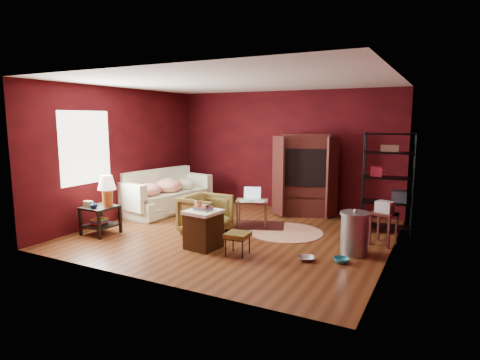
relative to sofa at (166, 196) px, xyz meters
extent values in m
cube|color=brown|center=(2.23, -0.78, -0.40)|extent=(5.50, 5.00, 0.02)
cube|color=white|center=(2.23, -0.78, 2.42)|extent=(5.50, 5.00, 0.02)
cube|color=#460A0E|center=(2.23, 1.73, 1.01)|extent=(5.50, 0.02, 2.80)
cube|color=#460A0E|center=(2.23, -3.29, 1.01)|extent=(5.50, 0.02, 2.80)
cube|color=#460A0E|center=(-0.53, -0.78, 1.01)|extent=(0.02, 5.00, 2.80)
cube|color=#460A0E|center=(4.99, -0.78, 1.01)|extent=(0.02, 5.00, 2.80)
cube|color=white|center=(-0.50, -1.78, 1.21)|extent=(0.02, 1.20, 1.40)
imported|color=white|center=(0.00, 0.00, 0.00)|extent=(0.67, 2.03, 0.78)
imported|color=black|center=(1.73, -1.00, 0.01)|extent=(0.76, 0.81, 0.81)
imported|color=#B9BAC0|center=(3.89, -1.55, -0.27)|extent=(0.26, 0.14, 0.25)
imported|color=teal|center=(4.38, -1.39, -0.27)|extent=(0.25, 0.11, 0.24)
imported|color=#0D1D44|center=(0.03, -2.13, 0.21)|extent=(0.17, 0.17, 0.13)
imported|color=#E9CD72|center=(2.11, -1.82, 0.39)|extent=(0.13, 0.11, 0.12)
cube|color=black|center=(-0.01, -1.95, 0.12)|extent=(0.58, 0.58, 0.04)
cube|color=black|center=(-0.01, -1.95, -0.22)|extent=(0.54, 0.54, 0.03)
cube|color=black|center=(-0.27, -2.20, -0.13)|extent=(0.05, 0.05, 0.52)
cube|color=black|center=(0.23, -2.22, -0.13)|extent=(0.05, 0.05, 0.52)
cube|color=black|center=(-0.25, -1.69, -0.13)|extent=(0.05, 0.05, 0.52)
cube|color=black|center=(0.26, -1.71, -0.13)|extent=(0.05, 0.05, 0.52)
cylinder|color=orange|center=(0.11, -1.87, 0.30)|extent=(0.19, 0.19, 0.32)
cone|color=#F2E5C6|center=(0.11, -1.87, 0.59)|extent=(0.35, 0.35, 0.26)
cube|color=olive|center=(-0.15, -2.09, 0.20)|extent=(0.17, 0.12, 0.11)
cube|color=#CB3A32|center=(-0.05, -1.95, -0.18)|extent=(0.22, 0.27, 0.03)
cube|color=#3277CB|center=(-0.04, -1.95, -0.15)|extent=(0.22, 0.27, 0.03)
cube|color=#E4D34C|center=(-0.03, -1.95, -0.12)|extent=(0.22, 0.27, 0.03)
cube|color=white|center=(0.04, 0.02, -0.10)|extent=(1.20, 2.09, 0.41)
cube|color=white|center=(-0.32, 0.09, 0.18)|extent=(0.57, 1.97, 0.83)
cube|color=white|center=(-0.15, -0.95, 0.13)|extent=(0.85, 0.34, 0.57)
cube|color=white|center=(0.23, 0.98, 0.13)|extent=(0.85, 0.34, 0.57)
ellipsoid|color=#FF4424|center=(-0.02, -0.55, 0.23)|extent=(0.63, 0.63, 0.29)
ellipsoid|color=#FF4424|center=(0.09, 0.01, 0.25)|extent=(0.71, 0.71, 0.33)
ellipsoid|color=white|center=(0.19, 0.52, 0.21)|extent=(0.59, 0.59, 0.27)
cube|color=#3F260E|center=(2.17, -1.77, -0.10)|extent=(0.55, 0.55, 0.59)
cube|color=white|center=(2.17, -1.77, 0.23)|extent=(0.58, 0.58, 0.05)
cube|color=beige|center=(2.17, -1.77, 0.27)|extent=(0.31, 0.25, 0.02)
cube|color=#486BAA|center=(2.17, -1.77, 0.29)|extent=(0.28, 0.21, 0.02)
cube|color=#C25A48|center=(2.17, -1.77, 0.32)|extent=(0.30, 0.25, 0.02)
cube|color=black|center=(2.26, -1.75, 0.34)|extent=(0.09, 0.18, 0.02)
cube|color=black|center=(2.83, -1.81, -0.06)|extent=(0.38, 0.38, 0.07)
cube|color=black|center=(2.83, -1.81, -0.11)|extent=(0.35, 0.35, 0.02)
cylinder|color=black|center=(2.70, -1.97, -0.24)|extent=(0.02, 0.02, 0.30)
cylinder|color=black|center=(2.99, -1.95, -0.24)|extent=(0.02, 0.02, 0.30)
cylinder|color=black|center=(2.68, -1.68, -0.24)|extent=(0.02, 0.02, 0.30)
cylinder|color=black|center=(2.97, -1.66, -0.24)|extent=(0.02, 0.02, 0.30)
cylinder|color=beige|center=(3.05, -0.25, -0.39)|extent=(1.76, 1.76, 0.01)
cube|color=#4F1815|center=(2.36, -0.06, -0.38)|extent=(1.25, 1.03, 0.01)
cube|color=brown|center=(2.28, -0.16, 0.13)|extent=(0.75, 0.64, 0.03)
cylinder|color=brown|center=(2.09, -0.43, -0.13)|extent=(0.05, 0.05, 0.53)
cylinder|color=brown|center=(2.60, -0.23, -0.13)|extent=(0.05, 0.05, 0.53)
cylinder|color=brown|center=(1.96, -0.10, -0.13)|extent=(0.05, 0.05, 0.53)
cylinder|color=brown|center=(2.47, 0.11, -0.13)|extent=(0.05, 0.05, 0.53)
cube|color=silver|center=(2.27, -0.13, 0.16)|extent=(0.40, 0.34, 0.02)
cube|color=silver|center=(2.23, -0.02, 0.28)|extent=(0.34, 0.19, 0.23)
cube|color=beige|center=(2.20, -0.31, 0.15)|extent=(0.36, 0.38, 0.00)
cube|color=beige|center=(2.45, -0.20, 0.15)|extent=(0.28, 0.35, 0.00)
cube|color=#491815|center=(2.89, 1.29, 0.52)|extent=(1.19, 0.89, 1.83)
cube|color=black|center=(2.93, 1.20, 0.71)|extent=(0.96, 0.70, 0.82)
cube|color=#491815|center=(2.44, 0.84, 0.52)|extent=(0.38, 0.29, 1.73)
cube|color=#491815|center=(3.53, 1.23, 0.52)|extent=(0.16, 0.43, 1.73)
cube|color=#323638|center=(2.91, 1.24, 0.62)|extent=(0.72, 0.65, 0.50)
cube|color=black|center=(2.99, 1.01, 0.62)|extent=(0.46, 0.17, 0.38)
cube|color=#491815|center=(2.91, 1.24, 0.04)|extent=(0.98, 0.74, 0.05)
cylinder|color=black|center=(4.31, 0.44, 0.55)|extent=(0.03, 0.03, 1.89)
cylinder|color=black|center=(5.19, 0.54, 0.55)|extent=(0.03, 0.03, 1.89)
cylinder|color=black|center=(4.27, 0.82, 0.55)|extent=(0.03, 0.03, 1.89)
cylinder|color=black|center=(5.14, 0.91, 0.55)|extent=(0.03, 0.03, 1.89)
cube|color=black|center=(4.73, 0.68, -0.29)|extent=(0.96, 0.50, 0.03)
cube|color=black|center=(4.73, 0.68, 0.19)|extent=(0.96, 0.50, 0.03)
cube|color=black|center=(4.73, 0.68, 0.66)|extent=(0.96, 0.50, 0.03)
cube|color=black|center=(4.73, 0.68, 1.13)|extent=(0.96, 0.50, 0.03)
cube|color=black|center=(4.73, 0.68, 1.48)|extent=(0.96, 0.50, 0.03)
cube|color=maroon|center=(4.52, 0.65, 0.76)|extent=(0.24, 0.28, 0.17)
cube|color=#2F303B|center=(4.94, 0.70, 0.31)|extent=(0.29, 0.29, 0.21)
cube|color=brown|center=(4.73, 0.68, 1.22)|extent=(0.34, 0.24, 0.13)
cube|color=#491815|center=(4.80, -0.17, 0.16)|extent=(0.47, 0.47, 0.04)
cube|color=#491815|center=(4.60, -0.28, -0.12)|extent=(0.05, 0.05, 0.55)
cube|color=#491815|center=(4.91, -0.36, -0.12)|extent=(0.05, 0.05, 0.55)
cube|color=#491815|center=(4.69, 0.03, -0.12)|extent=(0.05, 0.05, 0.55)
cube|color=#491815|center=(5.00, -0.05, -0.12)|extent=(0.05, 0.05, 0.55)
cube|color=silver|center=(4.80, -0.17, 0.27)|extent=(0.31, 0.27, 0.19)
cylinder|color=#A3A5AB|center=(4.47, -0.92, -0.07)|extent=(0.54, 0.54, 0.65)
cylinder|color=#A3A5AB|center=(4.47, -0.92, 0.28)|extent=(0.59, 0.59, 0.04)
sphere|color=#A3A5AB|center=(4.47, -0.92, 0.32)|extent=(0.08, 0.08, 0.06)
camera|label=1|loc=(5.70, -7.23, 1.75)|focal=30.00mm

